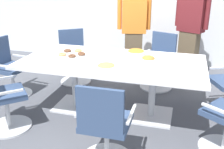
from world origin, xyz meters
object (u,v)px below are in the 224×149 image
(office_chair_4, at_px, (158,64))
(office_chair_5, at_px, (74,59))
(office_chair_6, at_px, (9,71))
(snack_bowl_chips_orange, at_px, (136,52))
(snack_bowl_pretzels, at_px, (148,60))
(conference_table, at_px, (112,69))
(person_standing_1, at_px, (191,26))
(snack_bowl_cookies, at_px, (106,67))
(office_chair_1, at_px, (105,129))
(donut_platter, at_px, (72,54))
(person_standing_0, at_px, (134,29))
(office_chair_0, at_px, (1,99))
(plate_stack, at_px, (177,64))

(office_chair_4, relative_size, office_chair_5, 1.00)
(office_chair_6, distance_m, snack_bowl_chips_orange, 2.01)
(snack_bowl_pretzels, xyz_separation_m, snack_bowl_chips_orange, (-0.23, 0.37, -0.02))
(conference_table, height_order, office_chair_4, office_chair_4)
(conference_table, xyz_separation_m, person_standing_1, (0.98, 1.60, 0.34))
(snack_bowl_cookies, bearing_deg, office_chair_1, -74.22)
(snack_bowl_chips_orange, bearing_deg, donut_platter, -165.95)
(office_chair_5, distance_m, snack_bowl_cookies, 1.69)
(donut_platter, bearing_deg, snack_bowl_chips_orange, 14.05)
(conference_table, distance_m, snack_bowl_cookies, 0.43)
(office_chair_6, height_order, person_standing_0, person_standing_0)
(office_chair_4, bearing_deg, person_standing_1, -108.92)
(conference_table, distance_m, person_standing_0, 1.60)
(office_chair_6, relative_size, snack_bowl_pretzels, 5.07)
(donut_platter, bearing_deg, office_chair_5, 112.75)
(person_standing_0, height_order, snack_bowl_chips_orange, person_standing_0)
(office_chair_6, height_order, snack_bowl_chips_orange, office_chair_6)
(office_chair_6, distance_m, snack_bowl_pretzels, 2.23)
(office_chair_0, height_order, donut_platter, office_chair_0)
(office_chair_0, xyz_separation_m, office_chair_5, (0.22, 1.72, 0.00))
(conference_table, bearing_deg, person_standing_0, 90.88)
(office_chair_5, distance_m, snack_bowl_chips_orange, 1.41)
(conference_table, bearing_deg, office_chair_6, 176.89)
(conference_table, distance_m, donut_platter, 0.63)
(plate_stack, bearing_deg, office_chair_4, 107.76)
(office_chair_5, height_order, snack_bowl_pretzels, office_chair_5)
(office_chair_1, height_order, office_chair_6, same)
(office_chair_5, relative_size, plate_stack, 4.88)
(person_standing_1, distance_m, snack_bowl_pretzels, 1.73)
(office_chair_5, xyz_separation_m, person_standing_0, (0.93, 0.66, 0.46))
(office_chair_0, bearing_deg, person_standing_1, 94.69)
(office_chair_1, bearing_deg, snack_bowl_pretzels, 75.98)
(office_chair_6, distance_m, person_standing_0, 2.28)
(office_chair_4, xyz_separation_m, snack_bowl_chips_orange, (-0.26, -0.74, 0.39))
(office_chair_6, relative_size, snack_bowl_cookies, 3.94)
(conference_table, distance_m, office_chair_5, 1.34)
(office_chair_5, height_order, person_standing_0, person_standing_0)
(plate_stack, bearing_deg, person_standing_1, 84.86)
(person_standing_0, distance_m, plate_stack, 1.77)
(office_chair_1, bearing_deg, snack_bowl_cookies, 105.37)
(office_chair_0, height_order, snack_bowl_pretzels, office_chair_0)
(office_chair_0, xyz_separation_m, snack_bowl_pretzels, (1.66, 0.74, 0.40))
(office_chair_1, bearing_deg, office_chair_6, 148.09)
(office_chair_4, bearing_deg, conference_table, 85.51)
(office_chair_5, bearing_deg, snack_bowl_cookies, 91.43)
(office_chair_4, height_order, person_standing_0, person_standing_0)
(office_chair_1, bearing_deg, office_chair_4, 82.17)
(office_chair_0, bearing_deg, snack_bowl_cookies, 65.24)
(office_chair_5, bearing_deg, office_chair_6, 12.11)
(snack_bowl_pretzels, height_order, snack_bowl_chips_orange, snack_bowl_pretzels)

